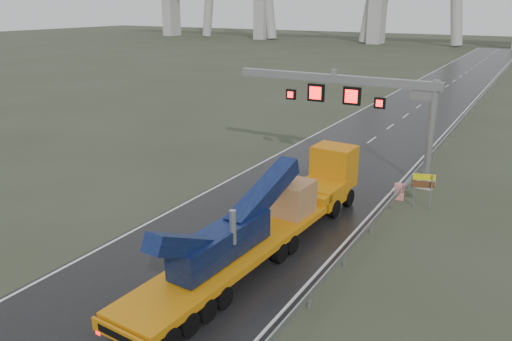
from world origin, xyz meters
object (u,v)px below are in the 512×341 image
Objects in this scene: heavy_haul_truck at (279,211)px; striped_barrier at (399,192)px; sign_gantry at (362,98)px; exit_sign_pair at (424,184)px.

striped_barrier is (3.87, 8.97, -1.16)m from heavy_haul_truck.
heavy_haul_truck is at bearing -89.90° from sign_gantry.
sign_gantry is at bearing 124.82° from exit_sign_pair.
striped_barrier is (-1.56, 0.74, -1.04)m from exit_sign_pair.
sign_gantry is 14.28× the size of striped_barrier.
heavy_haul_truck is (0.02, -12.15, -3.93)m from sign_gantry.
exit_sign_pair is (5.43, 8.23, -0.12)m from heavy_haul_truck.
sign_gantry is 0.80× the size of heavy_haul_truck.
striped_barrier is at bearing 69.56° from heavy_haul_truck.
sign_gantry is at bearing 127.01° from striped_barrier.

